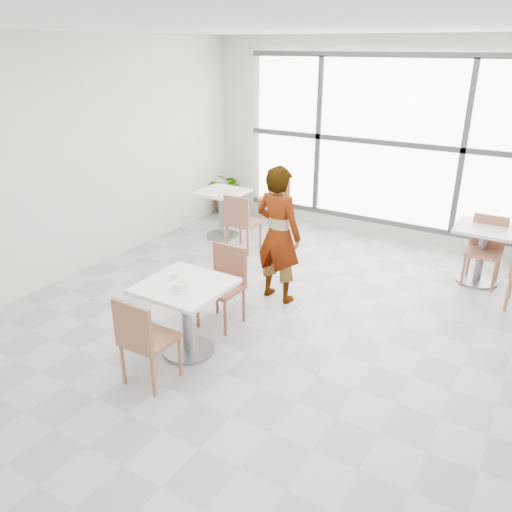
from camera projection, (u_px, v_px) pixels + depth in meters
The scene contains 17 objects.
floor at pixel (271, 333), 5.45m from camera, with size 7.00×7.00×0.00m, color #9E9EA5.
ceiling at pixel (274, 26), 4.30m from camera, with size 7.00×7.00×0.00m, color white.
wall_back at pixel (388, 142), 7.63m from camera, with size 6.00×6.00×0.00m, color silver.
wall_left at pixel (63, 162), 6.31m from camera, with size 7.00×7.00×0.00m, color silver.
window at pixel (386, 143), 7.58m from camera, with size 4.60×0.07×2.52m.
main_table at pixel (186, 305), 4.93m from camera, with size 0.80×0.80×0.75m.
chair_near at pixel (143, 337), 4.44m from camera, with size 0.42×0.42×0.87m.
chair_far at pixel (225, 280), 5.51m from camera, with size 0.42×0.42×0.87m.
oatmeal_bowl at pixel (181, 286), 4.71m from camera, with size 0.21×0.21×0.09m.
coffee_cup at pixel (174, 276), 4.94m from camera, with size 0.16×0.13×0.07m.
person at pixel (278, 235), 5.90m from camera, with size 0.59×0.39×1.63m, color black.
bg_table_left at pixel (222, 207), 8.01m from camera, with size 0.70×0.70×0.75m.
bg_table_right at pixel (482, 247), 6.44m from camera, with size 0.70×0.70×0.75m.
bg_chair_left_near at pixel (241, 220), 7.39m from camera, with size 0.42×0.42×0.87m.
bg_chair_left_far at pixel (276, 193), 8.69m from camera, with size 0.42×0.42×0.87m.
bg_chair_right_far at pixel (486, 245), 6.45m from camera, with size 0.42×0.42×0.87m.
plant_left at pixel (229, 193), 9.12m from camera, with size 0.69×0.59×0.76m, color #4F894E.
Camera 1 is at (2.32, -4.11, 2.87)m, focal length 35.71 mm.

